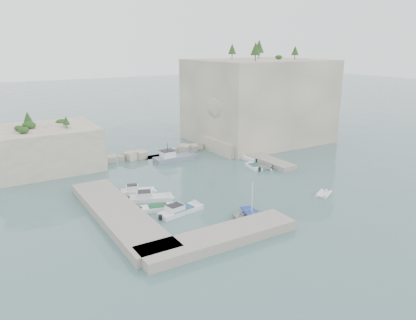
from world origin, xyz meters
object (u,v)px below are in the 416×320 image
motorboat_d (181,213)px  motorboat_c (158,210)px  work_boat (176,160)px  motorboat_b (151,200)px  rowboat (252,217)px  tender_east_a (266,169)px  motorboat_a (138,193)px  tender_east_c (247,159)px  inflatable_dinghy (323,195)px  tender_east_d (233,155)px  tender_east_b (254,168)px

motorboat_d → motorboat_c: (-2.01, 2.35, 0.00)m
work_boat → motorboat_b: bearing=-128.0°
motorboat_d → motorboat_c: bearing=120.2°
rowboat → tender_east_a: (13.79, 14.00, 0.00)m
motorboat_a → tender_east_c: size_ratio=0.94×
motorboat_c → motorboat_a: motorboat_a is taller
motorboat_d → tender_east_c: bearing=24.6°
inflatable_dinghy → motorboat_d: bearing=138.7°
rowboat → tender_east_c: 25.64m
rowboat → tender_east_d: (14.21, 24.03, 0.00)m
motorboat_b → tender_east_c: size_ratio=1.12×
tender_east_c → tender_east_d: 3.29m
motorboat_b → rowboat: (8.15, -11.48, 0.00)m
tender_east_a → tender_east_b: 2.08m
rowboat → inflatable_dinghy: 12.98m
tender_east_b → motorboat_d: bearing=127.0°
motorboat_d → work_boat: work_boat is taller
motorboat_b → rowboat: size_ratio=1.33×
tender_east_c → motorboat_a: bearing=99.7°
motorboat_a → inflatable_dinghy: motorboat_a is taller
tender_east_c → inflatable_dinghy: bearing=169.9°
motorboat_b → tender_east_b: size_ratio=1.53×
motorboat_b → tender_east_a: tender_east_a is taller
motorboat_d → motorboat_a: bearing=91.5°
motorboat_b → work_boat: work_boat is taller
motorboat_c → tender_east_a: 23.35m
motorboat_d → tender_east_d: (20.96, 18.43, 0.00)m
tender_east_a → tender_east_c: (1.17, 6.82, 0.00)m
tender_east_b → tender_east_d: bearing=-2.1°
motorboat_a → tender_east_a: tender_east_a is taller
rowboat → tender_east_b: (12.50, 15.63, 0.00)m
rowboat → tender_east_a: tender_east_a is taller
motorboat_d → tender_east_a: tender_east_a is taller
motorboat_b → inflatable_dinghy: (21.11, -10.88, 0.00)m
motorboat_c → rowboat: size_ratio=0.99×
work_boat → inflatable_dinghy: bearing=-71.0°
tender_east_b → tender_east_d: (1.72, 8.40, 0.00)m
motorboat_a → tender_east_d: 24.68m
tender_east_a → motorboat_a: bearing=86.7°
motorboat_d → tender_east_a: bearing=11.8°
rowboat → tender_east_c: rowboat is taller
inflatable_dinghy → tender_east_d: (1.25, 23.42, 0.00)m
motorboat_a → rowboat: motorboat_a is taller
motorboat_d → tender_east_c: (21.71, 15.23, 0.00)m
motorboat_c → motorboat_b: 3.60m
tender_east_a → tender_east_d: size_ratio=0.84×
motorboat_c → tender_east_b: (21.26, 7.69, 0.00)m
motorboat_d → motorboat_c: motorboat_d is taller
motorboat_d → motorboat_b: size_ratio=1.05×
motorboat_c → tender_east_b: size_ratio=1.14×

